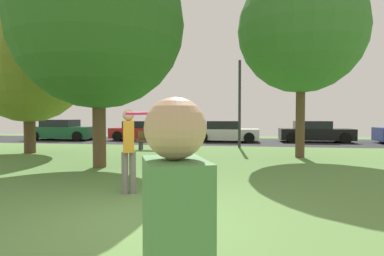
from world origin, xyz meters
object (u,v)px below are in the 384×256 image
object	(u,v)px
parked_car_red	(144,131)
oak_tree_right	(98,23)
person_thrower	(129,147)
frisbee_disc	(138,113)
oak_tree_center	(301,30)
parked_car_white	(226,132)
oak_tree_left	(28,66)
parked_car_green	(63,130)
parked_car_black	(315,132)
park_bench	(153,140)
street_lamp_post	(240,104)

from	to	relation	value
parked_car_red	oak_tree_right	bearing A→B (deg)	-79.52
person_thrower	frisbee_disc	xyz separation A→B (m)	(1.30, -3.26, 0.68)
oak_tree_center	parked_car_white	distance (m)	9.22
frisbee_disc	oak_tree_left	bearing A→B (deg)	130.15
parked_car_green	parked_car_black	distance (m)	16.56
parked_car_red	parked_car_green	bearing A→B (deg)	-173.19
frisbee_disc	parked_car_black	distance (m)	18.80
oak_tree_center	parked_car_black	xyz separation A→B (m)	(2.20, 7.94, -4.37)
oak_tree_left	parked_car_green	size ratio (longest dim) A/B	1.45
parked_car_red	parked_car_black	distance (m)	11.03
oak_tree_right	parked_car_white	world-z (taller)	oak_tree_right
parked_car_red	park_bench	xyz separation A→B (m)	(2.36, -5.98, -0.14)
frisbee_disc	street_lamp_post	size ratio (longest dim) A/B	0.07
person_thrower	frisbee_disc	size ratio (longest dim) A/B	5.88
parked_car_black	street_lamp_post	distance (m)	6.44
frisbee_disc	parked_car_black	world-z (taller)	frisbee_disc
parked_car_green	parked_car_black	size ratio (longest dim) A/B	1.00
oak_tree_right	street_lamp_post	bearing A→B (deg)	59.19
park_bench	street_lamp_post	world-z (taller)	street_lamp_post
parked_car_green	park_bench	distance (m)	9.50
park_bench	oak_tree_right	bearing A→B (deg)	87.25
oak_tree_left	frisbee_disc	bearing A→B (deg)	-49.85
park_bench	parked_car_white	bearing A→B (deg)	-119.61
oak_tree_left	street_lamp_post	world-z (taller)	oak_tree_left
frisbee_disc	parked_car_green	bearing A→B (deg)	122.79
parked_car_white	oak_tree_right	bearing A→B (deg)	-107.38
oak_tree_right	parked_car_white	distance (m)	12.11
street_lamp_post	oak_tree_left	bearing A→B (deg)	-156.15
oak_tree_center	frisbee_disc	distance (m)	11.05
parked_car_black	parked_car_red	bearing A→B (deg)	-179.40
frisbee_disc	parked_car_black	xyz separation A→B (m)	(5.47, 17.96, -1.06)
oak_tree_center	parked_car_green	distance (m)	16.62
person_thrower	oak_tree_right	bearing A→B (deg)	-168.08
oak_tree_left	parked_car_black	xyz separation A→B (m)	(13.69, 8.21, -3.21)
oak_tree_center	oak_tree_right	bearing A→B (deg)	-152.45
oak_tree_left	parked_car_green	world-z (taller)	oak_tree_left
frisbee_disc	park_bench	distance (m)	12.34
person_thrower	parked_car_green	xyz separation A→B (m)	(-9.77, 13.92, -0.35)
person_thrower	park_bench	size ratio (longest dim) A/B	1.11
oak_tree_right	park_bench	world-z (taller)	oak_tree_right
oak_tree_center	parked_car_green	size ratio (longest dim) A/B	1.71
oak_tree_left	park_bench	size ratio (longest dim) A/B	3.95
oak_tree_right	parked_car_black	world-z (taller)	oak_tree_right
oak_tree_center	parked_car_black	size ratio (longest dim) A/B	1.71
oak_tree_center	parked_car_white	size ratio (longest dim) A/B	1.85
oak_tree_right	oak_tree_center	bearing A→B (deg)	27.55
oak_tree_center	oak_tree_left	size ratio (longest dim) A/B	1.18
oak_tree_right	frisbee_disc	world-z (taller)	oak_tree_right
frisbee_disc	parked_car_black	size ratio (longest dim) A/B	0.07
oak_tree_center	parked_car_white	bearing A→B (deg)	114.15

